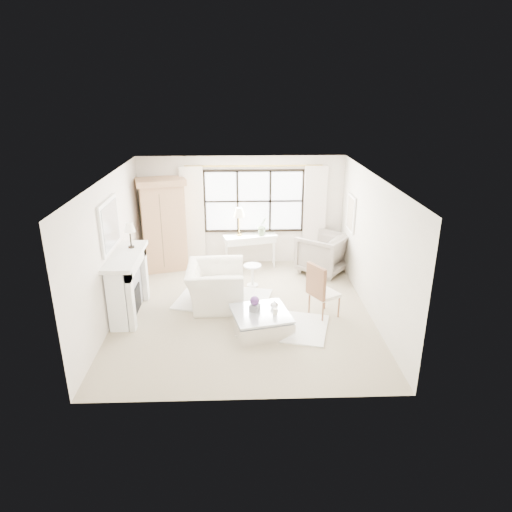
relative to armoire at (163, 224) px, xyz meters
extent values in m
plane|color=tan|center=(1.88, -2.37, -1.14)|extent=(5.50, 5.50, 0.00)
plane|color=white|center=(1.88, -2.37, 1.56)|extent=(5.50, 5.50, 0.00)
plane|color=white|center=(1.88, 0.38, 0.21)|extent=(5.00, 0.00, 5.00)
plane|color=beige|center=(1.88, -5.12, 0.21)|extent=(5.00, 0.00, 5.00)
plane|color=silver|center=(-0.62, -2.37, 0.21)|extent=(0.00, 5.50, 5.50)
plane|color=beige|center=(4.38, -2.37, 0.21)|extent=(0.00, 5.50, 5.50)
cube|color=white|center=(2.18, 0.36, 0.46)|extent=(2.40, 0.02, 1.50)
cylinder|color=#AC8B3B|center=(2.18, 0.30, 1.33)|extent=(3.30, 0.04, 0.04)
cube|color=white|center=(0.68, 0.28, 0.10)|extent=(0.55, 0.10, 2.47)
cube|color=silver|center=(3.68, 0.28, 0.10)|extent=(0.55, 0.10, 2.47)
cube|color=white|center=(-0.41, -2.37, -0.55)|extent=(0.34, 1.50, 1.18)
cube|color=silver|center=(-0.24, -2.37, -0.61)|extent=(0.03, 1.22, 0.97)
cube|color=black|center=(-0.23, -2.37, -0.82)|extent=(0.06, 0.52, 0.50)
cube|color=white|center=(-0.37, -2.37, 0.08)|extent=(0.58, 1.66, 0.08)
cube|color=white|center=(-0.59, -2.37, 0.70)|extent=(0.05, 1.15, 0.95)
cube|color=silver|center=(-0.56, -2.37, 0.70)|extent=(0.02, 1.00, 0.80)
cube|color=white|center=(4.35, -0.67, 0.41)|extent=(0.04, 0.62, 0.82)
cube|color=#B6A88D|center=(4.33, -0.67, 0.41)|extent=(0.01, 0.52, 0.72)
cylinder|color=black|center=(-0.31, -2.01, 0.14)|extent=(0.12, 0.12, 0.03)
cylinder|color=black|center=(-0.31, -2.01, 0.30)|extent=(0.03, 0.03, 0.30)
cone|color=beige|center=(-0.31, -2.01, 0.54)|extent=(0.22, 0.22, 0.18)
cube|color=tan|center=(0.00, 0.00, -0.09)|extent=(1.13, 0.85, 2.10)
cube|color=tan|center=(0.00, 0.00, 1.03)|extent=(1.27, 0.98, 0.14)
cube|color=white|center=(2.08, 0.12, -0.46)|extent=(1.30, 0.69, 0.14)
cube|color=white|center=(2.08, 0.12, -0.37)|extent=(1.37, 0.74, 0.06)
cylinder|color=#AB8A3B|center=(1.82, 0.14, -0.32)|extent=(0.14, 0.14, 0.03)
cylinder|color=#AB8A3B|center=(1.82, 0.14, -0.08)|extent=(0.02, 0.02, 0.46)
cone|color=#FFF2D0|center=(1.82, 0.14, 0.24)|extent=(0.28, 0.28, 0.22)
imported|color=#59704B|center=(2.39, 0.12, -0.10)|extent=(0.33, 0.32, 0.47)
cylinder|color=white|center=(2.11, -1.14, -1.12)|extent=(0.26, 0.26, 0.03)
cylinder|color=white|center=(2.11, -1.14, -0.89)|extent=(0.06, 0.06, 0.44)
cylinder|color=white|center=(2.11, -1.14, -0.65)|extent=(0.40, 0.40, 0.03)
cube|color=white|center=(1.46, -1.83, -1.12)|extent=(2.15, 1.75, 0.03)
cube|color=white|center=(2.65, -3.02, -1.12)|extent=(1.84, 1.56, 0.03)
imported|color=white|center=(1.32, -2.03, -0.72)|extent=(1.15, 1.31, 0.85)
imported|color=gray|center=(3.81, -0.34, -0.66)|extent=(1.45, 1.44, 0.95)
cube|color=white|center=(3.47, -2.59, -0.68)|extent=(0.64, 0.64, 0.07)
cube|color=#8E5C3B|center=(3.27, -2.70, -0.36)|extent=(0.28, 0.44, 0.60)
cube|color=white|center=(2.20, -3.15, -0.98)|extent=(1.20, 1.20, 0.32)
cube|color=silver|center=(2.20, -3.15, -0.78)|extent=(1.20, 1.20, 0.04)
cube|color=slate|center=(2.09, -3.10, -0.70)|extent=(0.22, 0.22, 0.12)
sphere|color=#592E74|center=(2.09, -3.10, -0.55)|extent=(0.17, 0.17, 0.17)
cylinder|color=white|center=(2.45, -3.25, -0.70)|extent=(0.08, 0.08, 0.12)
imported|color=silver|center=(2.46, -2.99, -0.68)|extent=(0.16, 0.16, 0.16)
camera|label=1|loc=(1.85, -10.57, 3.13)|focal=32.00mm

